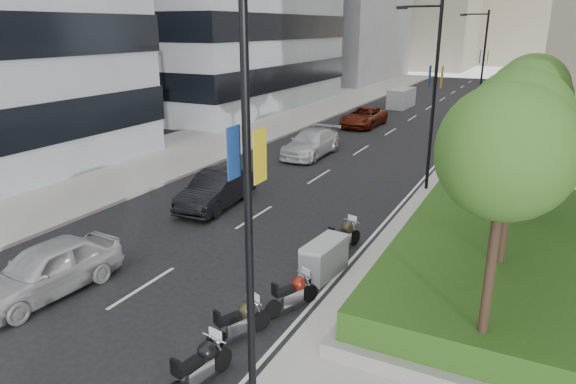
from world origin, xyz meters
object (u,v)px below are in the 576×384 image
Objects in this scene: car_a at (47,269)px; lamp_post_0 at (240,181)px; motorcycle_2 at (200,365)px; lamp_post_2 at (481,64)px; motorcycle_5 at (324,258)px; car_b at (217,189)px; lamp_post_1 at (431,88)px; motorcycle_3 at (240,321)px; delivery_van at (401,99)px; motorcycle_4 at (293,293)px; car_d at (363,117)px; motorcycle_6 at (343,237)px; car_c at (311,143)px.

lamp_post_0 is at bearing -5.78° from car_a.
car_a is at bearing 86.87° from motorcycle_2.
lamp_post_0 and lamp_post_2 have the same top height.
car_b reaches higher than motorcycle_5.
lamp_post_1 reaches higher than car_a.
motorcycle_3 is (-1.42, -14.98, -4.53)m from lamp_post_1.
motorcycle_2 is 0.46× the size of delivery_van.
delivery_van reaches higher than motorcycle_4.
motorcycle_4 is at bearing -173.17° from motorcycle_5.
motorcycle_2 is 1.10× the size of motorcycle_3.
motorcycle_2 is at bearing -76.05° from car_d.
car_b is at bearing 126.99° from lamp_post_0.
car_b is at bearing -87.02° from delivery_van.
motorcycle_3 is at bearing 125.06° from lamp_post_0.
motorcycle_3 is 10.64m from car_b.
lamp_post_2 is 4.39× the size of motorcycle_6.
car_a is (-7.95, 1.45, -4.26)m from lamp_post_0.
motorcycle_5 is at bearing -160.94° from motorcycle_6.
motorcycle_4 is at bearing -67.42° from car_c.
motorcycle_6 is (0.42, 6.44, 0.03)m from motorcycle_3.
delivery_van is at bearing 86.00° from car_b.
lamp_post_2 is at bearing 20.51° from motorcycle_3.
motorcycle_5 is (0.35, 6.35, 0.05)m from motorcycle_2.
car_a is at bearing -103.33° from lamp_post_2.
delivery_van is at bearing 94.95° from car_a.
lamp_post_2 is 1.99× the size of delivery_van.
motorcycle_4 is 40.28m from delivery_van.
car_c is (-8.01, -13.79, -4.26)m from lamp_post_2.
motorcycle_5 is 8.62m from car_a.
motorcycle_5 is at bearing 97.78° from lamp_post_0.
car_b is at bearing -89.34° from car_c.
motorcycle_2 is 3.97m from motorcycle_4.
car_c is 11.00m from car_d.
lamp_post_0 reaches higher than delivery_van.
motorcycle_4 is (0.39, 3.95, -0.03)m from motorcycle_2.
lamp_post_1 is 17.61m from motorcycle_2.
motorcycle_2 reaches higher than motorcycle_3.
motorcycle_3 is 0.92× the size of motorcycle_6.
motorcycle_3 is 42.10m from delivery_van.
motorcycle_5 is 0.38× the size of car_c.
motorcycle_5 is 0.44× the size of car_a.
lamp_post_1 is 4.79× the size of motorcycle_3.
lamp_post_1 is at bearing -59.84° from car_d.
lamp_post_0 is at bearing -82.10° from motorcycle_2.
car_a is 0.85× the size of car_c.
motorcycle_6 is 35.85m from delivery_van.
motorcycle_4 is 2.40m from motorcycle_5.
car_b is at bearing 70.28° from motorcycle_4.
delivery_van is at bearing 133.81° from lamp_post_2.
motorcycle_6 is (0.22, 8.43, 0.00)m from motorcycle_2.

